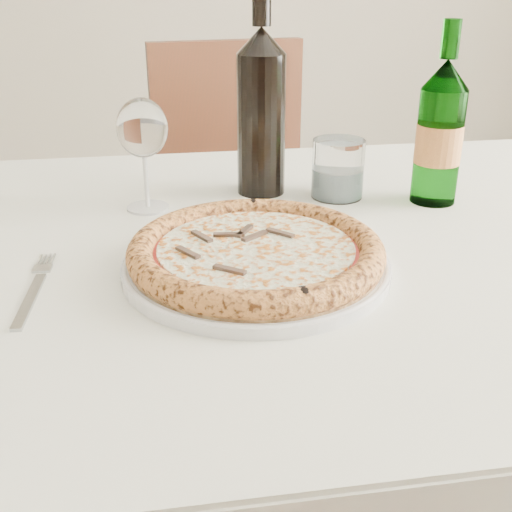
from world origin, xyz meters
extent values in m
cube|color=#5C2916|center=(0.19, 0.16, 0.73)|extent=(1.56, 0.92, 0.04)
cube|color=white|center=(0.19, 0.16, 0.75)|extent=(1.62, 0.98, 0.01)
cube|color=white|center=(0.19, 0.63, 0.64)|extent=(1.60, 0.01, 0.22)
cube|color=#5C2916|center=(0.27, 0.88, 0.45)|extent=(0.46, 0.46, 0.04)
cube|color=#5C2916|center=(0.24, 1.07, 0.70)|extent=(0.41, 0.10, 0.46)
cylinder|color=#5C2916|center=(0.41, 1.08, 0.21)|extent=(0.04, 0.04, 0.43)
cylinder|color=#5C2916|center=(0.47, 0.74, 0.21)|extent=(0.04, 0.04, 0.43)
cylinder|color=#5C2916|center=(0.07, 1.03, 0.21)|extent=(0.04, 0.04, 0.43)
cylinder|color=#5C2916|center=(0.12, 0.68, 0.21)|extent=(0.04, 0.04, 0.43)
cylinder|color=white|center=(0.19, 0.06, 0.76)|extent=(0.33, 0.33, 0.01)
torus|color=white|center=(0.19, 0.06, 0.77)|extent=(0.33, 0.33, 0.01)
cylinder|color=tan|center=(0.19, 0.06, 0.78)|extent=(0.31, 0.31, 0.01)
torus|color=#B97234|center=(0.19, 0.06, 0.78)|extent=(0.32, 0.32, 0.03)
cylinder|color=#AD3B1F|center=(0.19, 0.06, 0.78)|extent=(0.26, 0.26, 0.00)
cylinder|color=#F9F4C8|center=(0.19, 0.06, 0.79)|extent=(0.24, 0.24, 0.00)
cube|color=#3F2D25|center=(0.22, 0.06, 0.79)|extent=(0.04, 0.01, 0.00)
cube|color=#3F2D25|center=(0.22, 0.10, 0.79)|extent=(0.03, 0.04, 0.00)
cube|color=#3F2D25|center=(0.17, 0.12, 0.79)|extent=(0.02, 0.04, 0.00)
cube|color=#3F2D25|center=(0.15, 0.07, 0.79)|extent=(0.04, 0.02, 0.00)
cube|color=#3F2D25|center=(0.14, 0.03, 0.79)|extent=(0.04, 0.02, 0.00)
cube|color=#3F2D25|center=(0.17, -0.01, 0.79)|extent=(0.02, 0.04, 0.00)
cube|color=#3F2D25|center=(0.21, 0.02, 0.79)|extent=(0.03, 0.04, 0.00)
cube|color=gray|center=(-0.08, 0.01, 0.76)|extent=(0.02, 0.13, 0.00)
cube|color=gray|center=(-0.08, 0.09, 0.76)|extent=(0.02, 0.02, 0.00)
cylinder|color=gray|center=(-0.09, 0.12, 0.76)|extent=(0.00, 0.03, 0.00)
cylinder|color=gray|center=(-0.08, 0.12, 0.76)|extent=(0.00, 0.03, 0.00)
cylinder|color=gray|center=(-0.08, 0.12, 0.76)|extent=(0.00, 0.03, 0.00)
cylinder|color=gray|center=(-0.07, 0.12, 0.76)|extent=(0.00, 0.03, 0.00)
cylinder|color=silver|center=(0.05, 0.30, 0.76)|extent=(0.07, 0.07, 0.00)
cylinder|color=silver|center=(0.05, 0.30, 0.80)|extent=(0.01, 0.01, 0.09)
ellipsoid|color=white|center=(0.05, 0.30, 0.88)|extent=(0.08, 0.08, 0.09)
cylinder|color=white|center=(0.35, 0.32, 0.80)|extent=(0.08, 0.08, 0.09)
cylinder|color=silver|center=(0.35, 0.32, 0.78)|extent=(0.08, 0.08, 0.05)
cylinder|color=#368835|center=(0.50, 0.28, 0.84)|extent=(0.07, 0.07, 0.18)
cone|color=#368835|center=(0.50, 0.28, 0.96)|extent=(0.07, 0.07, 0.04)
cylinder|color=#368835|center=(0.50, 0.28, 1.01)|extent=(0.03, 0.03, 0.06)
cylinder|color=#E6B14E|center=(0.50, 0.28, 0.85)|extent=(0.07, 0.07, 0.06)
cylinder|color=black|center=(0.23, 0.36, 0.87)|extent=(0.08, 0.08, 0.22)
cone|color=black|center=(0.23, 0.36, 1.00)|extent=(0.08, 0.08, 0.04)
cylinder|color=black|center=(0.23, 0.36, 1.05)|extent=(0.03, 0.03, 0.06)
camera|label=1|loc=(0.09, -0.65, 1.10)|focal=45.00mm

